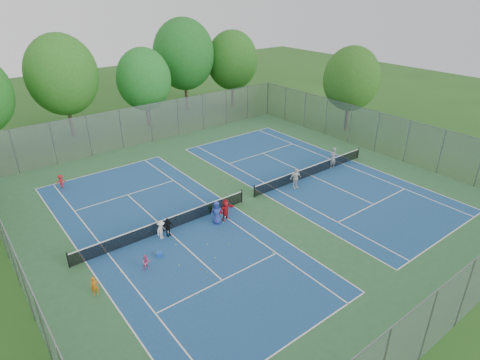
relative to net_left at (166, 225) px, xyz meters
The scene contains 37 objects.
ground 7.01m from the net_left, ahead, with size 120.00×120.00×0.00m, color #25551A.
court_pad 7.01m from the net_left, ahead, with size 32.00×32.00×0.01m, color #2D6135.
court_left 0.44m from the net_left, ahead, with size 10.97×23.77×0.01m, color navy.
court_right 14.01m from the net_left, ahead, with size 10.97×23.77×0.01m, color navy.
net_left is the anchor object (origin of this frame).
net_right 14.00m from the net_left, ahead, with size 12.87×0.10×0.91m, color black.
fence_north 17.53m from the net_left, 66.37° to the left, with size 32.00×0.10×4.00m, color gray.
fence_south 17.53m from the net_left, 66.37° to the right, with size 32.00×0.10×4.00m, color gray.
fence_west 9.13m from the net_left, behind, with size 32.00×0.10×4.00m, color gray.
fence_east 23.05m from the net_left, ahead, with size 32.00×0.10×4.00m, color gray.
tree_nl 23.81m from the net_left, 87.51° to the left, with size 7.20×7.20×10.69m.
tree_nc 23.38m from the net_left, 66.80° to the left, with size 6.00×6.00×8.85m.
tree_nr 29.59m from the net_left, 56.31° to the left, with size 7.60×7.60×11.42m.
tree_ne 31.60m from the net_left, 45.00° to the left, with size 6.60×6.60×9.77m.
tree_side_e 27.20m from the net_left, 12.99° to the left, with size 6.00×6.00×9.20m.
ball_crate 2.84m from the net_left, 127.92° to the right, with size 0.33×0.33×0.28m, color blue.
ball_hopper 3.77m from the net_left, ahead, with size 0.24×0.24×0.47m, color #23812D.
student_a 6.76m from the net_left, 151.96° to the right, with size 0.41×0.27×1.14m, color orange.
student_b 4.13m from the net_left, 134.53° to the right, with size 0.49×0.38×1.01m, color #CE5088.
student_c 0.93m from the net_left, 138.60° to the right, with size 0.84×0.48×1.30m, color white.
student_d 0.67m from the net_left, 108.99° to the right, with size 0.77×0.32×1.31m, color black.
student_e 3.48m from the net_left, 22.02° to the right, with size 0.82×0.53×1.67m, color #2A3F9C.
student_f 4.17m from the net_left, 18.17° to the right, with size 1.48×0.47×1.59m, color red.
child_far_baseline 11.39m from the net_left, 109.00° to the left, with size 0.76×0.44×1.18m, color #A91820.
instructor 16.69m from the net_left, ahead, with size 0.72×0.47×1.98m, color gray.
teen_court_b 11.32m from the net_left, ahead, with size 1.00×0.42×1.71m, color silver.
tennis_ball_0 3.88m from the net_left, 24.52° to the right, with size 0.07×0.07×0.07m, color #C4E435.
tennis_ball_1 4.62m from the net_left, 79.40° to the right, with size 0.07×0.07×0.07m, color #C8E936.
tennis_ball_2 6.71m from the net_left, 106.14° to the right, with size 0.07×0.07×0.07m, color gold.
tennis_ball_3 4.53m from the net_left, 59.69° to the right, with size 0.07×0.07×0.07m, color gold.
tennis_ball_4 5.32m from the net_left, 93.30° to the right, with size 0.07×0.07×0.07m, color #C6DB33.
tennis_ball_5 4.01m from the net_left, 108.34° to the right, with size 0.07×0.07×0.07m, color #CFDE33.
tennis_ball_6 7.40m from the net_left, 57.98° to the right, with size 0.07×0.07×0.07m, color #B8DC33.
tennis_ball_7 1.93m from the net_left, 101.07° to the right, with size 0.07×0.07×0.07m, color #B7D431.
tennis_ball_8 2.64m from the net_left, 135.28° to the right, with size 0.07×0.07×0.07m, color #D6E836.
tennis_ball_9 4.79m from the net_left, 151.37° to the right, with size 0.07×0.07×0.07m, color #D6F238.
tennis_ball_10 3.33m from the net_left, 68.18° to the right, with size 0.07×0.07×0.07m, color yellow.
Camera 1 is at (-17.01, -20.94, 14.93)m, focal length 30.00 mm.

